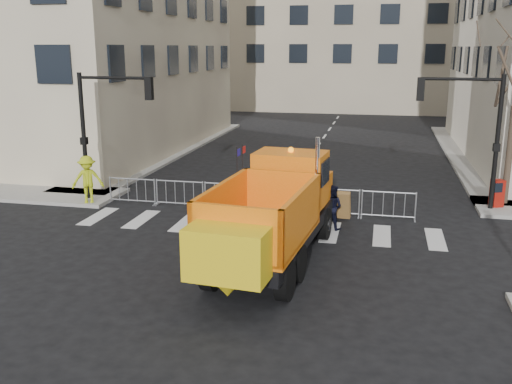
% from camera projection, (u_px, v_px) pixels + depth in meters
% --- Properties ---
extents(ground, '(120.00, 120.00, 0.00)m').
position_uv_depth(ground, '(220.00, 287.00, 15.60)').
color(ground, black).
rests_on(ground, ground).
extents(sidewalk_back, '(64.00, 5.00, 0.15)m').
position_uv_depth(sidewalk_back, '(277.00, 204.00, 23.62)').
color(sidewalk_back, gray).
rests_on(sidewalk_back, ground).
extents(traffic_light_left, '(0.18, 0.18, 5.40)m').
position_uv_depth(traffic_light_left, '(84.00, 138.00, 23.71)').
color(traffic_light_left, black).
rests_on(traffic_light_left, ground).
extents(traffic_light_right, '(0.18, 0.18, 5.40)m').
position_uv_depth(traffic_light_right, '(497.00, 145.00, 22.14)').
color(traffic_light_right, black).
rests_on(traffic_light_right, ground).
extents(crowd_barriers, '(12.60, 0.60, 1.10)m').
position_uv_depth(crowd_barriers, '(254.00, 197.00, 22.81)').
color(crowd_barriers, '#9EA0A5').
rests_on(crowd_barriers, ground).
extents(plow_truck, '(3.60, 9.80, 3.73)m').
position_uv_depth(plow_truck, '(272.00, 212.00, 16.89)').
color(plow_truck, black).
rests_on(plow_truck, ground).
extents(cop_a, '(0.85, 0.73, 1.98)m').
position_uv_depth(cop_a, '(274.00, 192.00, 21.94)').
color(cop_a, black).
rests_on(cop_a, ground).
extents(cop_b, '(0.97, 0.87, 1.63)m').
position_uv_depth(cop_b, '(332.00, 207.00, 20.48)').
color(cop_b, black).
rests_on(cop_b, ground).
extents(cop_c, '(0.97, 0.96, 1.64)m').
position_uv_depth(cop_c, '(280.00, 196.00, 21.94)').
color(cop_c, black).
rests_on(cop_c, ground).
extents(worker, '(1.46, 1.21, 1.96)m').
position_uv_depth(worker, '(88.00, 179.00, 23.35)').
color(worker, '#ADBE16').
rests_on(worker, sidewalk_back).
extents(newspaper_box, '(0.57, 0.55, 1.10)m').
position_uv_depth(newspaper_box, '(497.00, 193.00, 22.87)').
color(newspaper_box, maroon).
rests_on(newspaper_box, sidewalk_back).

